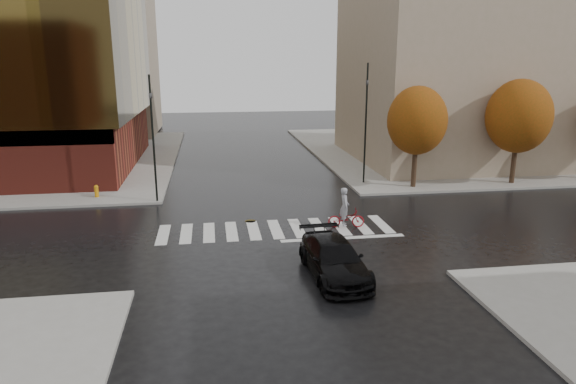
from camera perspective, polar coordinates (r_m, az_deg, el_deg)
name	(u,v)px	position (r m, az deg, el deg)	size (l,w,h in m)	color
ground	(277,232)	(25.27, -1.24, -4.51)	(120.00, 120.00, 0.00)	black
sidewalk_ne	(469,149)	(51.41, 19.43, 4.57)	(30.00, 30.00, 0.15)	gray
crosswalk	(276,229)	(25.74, -1.39, -4.14)	(12.00, 3.00, 0.01)	silver
building_ne_tan	(456,48)	(45.37, 18.21, 14.99)	(16.00, 16.00, 18.00)	gray
building_nw_far	(86,41)	(62.08, -21.50, 15.33)	(14.00, 12.00, 20.00)	gray
tree_ne_a	(417,121)	(33.93, 14.15, 7.69)	(3.80, 3.80, 6.50)	#311E16
tree_ne_b	(519,116)	(37.18, 24.27, 7.68)	(4.20, 4.20, 6.89)	#311E16
sedan	(334,259)	(20.20, 5.14, -7.41)	(2.01, 4.94, 1.43)	black
cyclist	(346,214)	(25.97, 6.42, -2.44)	(1.88, 0.85, 2.07)	maroon
traffic_light_nw	(153,131)	(30.42, -14.81, 6.60)	(0.23, 0.21, 7.28)	black
traffic_light_ne	(366,115)	(34.42, 8.66, 8.47)	(0.19, 0.22, 7.87)	black
fire_hydrant	(96,190)	(33.11, -20.52, 0.17)	(0.26, 0.26, 0.74)	#C67F0B
manhole	(250,221)	(27.05, -4.21, -3.24)	(0.57, 0.57, 0.01)	#453A18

